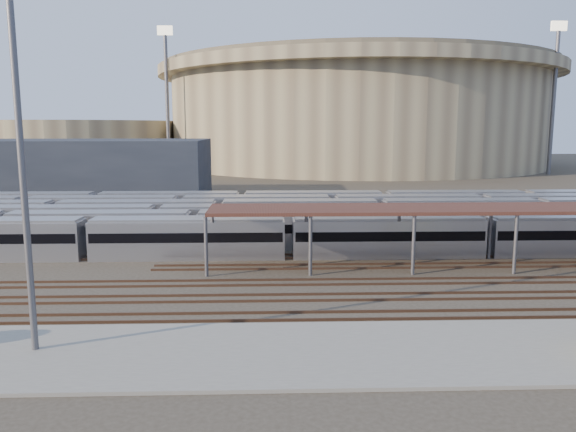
# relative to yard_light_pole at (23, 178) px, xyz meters

# --- Properties ---
(ground) EXTENTS (420.00, 420.00, 0.00)m
(ground) POSITION_rel_yard_light_pole_xyz_m (15.62, 14.26, -9.59)
(ground) COLOR #383026
(ground) RESTS_ON ground
(apron) EXTENTS (50.00, 9.00, 0.20)m
(apron) POSITION_rel_yard_light_pole_xyz_m (10.62, -0.74, -9.49)
(apron) COLOR gray
(apron) RESTS_ON ground
(subway_trains) EXTENTS (129.01, 23.90, 3.60)m
(subway_trains) POSITION_rel_yard_light_pole_xyz_m (15.81, 32.76, -7.79)
(subway_trains) COLOR #A9A9AD
(subway_trains) RESTS_ON ground
(inspection_shed) EXTENTS (60.30, 6.00, 5.30)m
(inspection_shed) POSITION_rel_yard_light_pole_xyz_m (37.62, 18.26, -4.61)
(inspection_shed) COLOR #57575C
(inspection_shed) RESTS_ON ground
(empty_tracks) EXTENTS (170.00, 9.62, 0.18)m
(empty_tracks) POSITION_rel_yard_light_pole_xyz_m (15.62, 9.26, -9.50)
(empty_tracks) COLOR #4C3323
(empty_tracks) RESTS_ON ground
(stadium) EXTENTS (124.00, 124.00, 32.50)m
(stadium) POSITION_rel_yard_light_pole_xyz_m (40.62, 154.26, 6.88)
(stadium) COLOR tan
(stadium) RESTS_ON ground
(secondary_arena) EXTENTS (56.00, 56.00, 14.00)m
(secondary_arena) POSITION_rel_yard_light_pole_xyz_m (-44.38, 144.26, -2.59)
(secondary_arena) COLOR tan
(secondary_arena) RESTS_ON ground
(service_building) EXTENTS (42.00, 20.00, 10.00)m
(service_building) POSITION_rel_yard_light_pole_xyz_m (-19.38, 69.26, -4.59)
(service_building) COLOR #1E232D
(service_building) RESTS_ON ground
(floodlight_0) EXTENTS (4.00, 1.00, 38.40)m
(floodlight_0) POSITION_rel_yard_light_pole_xyz_m (-14.38, 124.26, 11.05)
(floodlight_0) COLOR #57575C
(floodlight_0) RESTS_ON ground
(floodlight_2) EXTENTS (4.00, 1.00, 38.40)m
(floodlight_2) POSITION_rel_yard_light_pole_xyz_m (85.62, 114.26, 11.05)
(floodlight_2) COLOR #57575C
(floodlight_2) RESTS_ON ground
(floodlight_3) EXTENTS (4.00, 1.00, 38.40)m
(floodlight_3) POSITION_rel_yard_light_pole_xyz_m (5.62, 174.26, 11.05)
(floodlight_3) COLOR #57575C
(floodlight_3) RESTS_ON ground
(yard_light_pole) EXTENTS (0.81, 0.36, 18.62)m
(yard_light_pole) POSITION_rel_yard_light_pole_xyz_m (0.00, 0.00, 0.00)
(yard_light_pole) COLOR #57575C
(yard_light_pole) RESTS_ON apron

